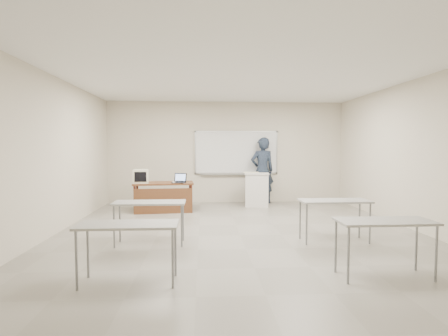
{
  "coord_description": "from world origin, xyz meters",
  "views": [
    {
      "loc": [
        -0.69,
        -6.43,
        1.65
      ],
      "look_at": [
        -0.18,
        2.2,
        1.14
      ],
      "focal_mm": 28.0,
      "sensor_mm": 36.0,
      "label": 1
    }
  ],
  "objects": [
    {
      "name": "keyboard",
      "position": [
        0.65,
        3.28,
        0.95
      ],
      "size": [
        0.44,
        0.17,
        0.02
      ],
      "primitive_type": "cube",
      "rotation": [
        0.0,
        0.0,
        -0.07
      ],
      "color": "beige",
      "rests_on": "podium"
    },
    {
      "name": "floor",
      "position": [
        0.0,
        0.0,
        -0.01
      ],
      "size": [
        7.0,
        8.0,
        0.01
      ],
      "primitive_type": "cube",
      "color": "gray",
      "rests_on": "ground"
    },
    {
      "name": "instructor_desk",
      "position": [
        -1.72,
        2.49,
        0.55
      ],
      "size": [
        1.51,
        0.76,
        0.75
      ],
      "rotation": [
        0.0,
        0.0,
        0.09
      ],
      "color": "brown",
      "rests_on": "floor"
    },
    {
      "name": "crt_monitor",
      "position": [
        -2.27,
        2.48,
        0.92
      ],
      "size": [
        0.38,
        0.43,
        0.36
      ],
      "rotation": [
        0.0,
        0.0,
        0.1
      ],
      "color": "beige",
      "rests_on": "instructor_desk"
    },
    {
      "name": "whiteboard",
      "position": [
        0.3,
        3.97,
        1.48
      ],
      "size": [
        2.48,
        0.1,
        1.31
      ],
      "color": "white",
      "rests_on": "floor"
    },
    {
      "name": "laptop",
      "position": [
        -1.32,
        2.47,
        0.81
      ],
      "size": [
        0.32,
        0.3,
        0.24
      ],
      "rotation": [
        0.0,
        0.0,
        -0.28
      ],
      "color": "black",
      "rests_on": "instructor_desk"
    },
    {
      "name": "presenter",
      "position": [
        1.05,
        3.75,
        0.97
      ],
      "size": [
        0.78,
        0.59,
        1.94
      ],
      "primitive_type": "imported",
      "rotation": [
        0.0,
        0.0,
        3.33
      ],
      "color": "black",
      "rests_on": "floor"
    },
    {
      "name": "mouse",
      "position": [
        -1.43,
        2.4,
        0.77
      ],
      "size": [
        0.11,
        0.08,
        0.04
      ],
      "primitive_type": "ellipsoid",
      "rotation": [
        0.0,
        0.0,
        0.07
      ],
      "color": "#A4A7AB",
      "rests_on": "instructor_desk"
    },
    {
      "name": "podium",
      "position": [
        0.8,
        3.2,
        0.47
      ],
      "size": [
        0.67,
        0.49,
        0.94
      ],
      "rotation": [
        0.0,
        0.0,
        -0.13
      ],
      "color": "silver",
      "rests_on": "floor"
    },
    {
      "name": "student_desks",
      "position": [
        -0.0,
        -1.35,
        0.67
      ],
      "size": [
        4.4,
        2.2,
        0.73
      ],
      "color": "gray",
      "rests_on": "floor"
    }
  ]
}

